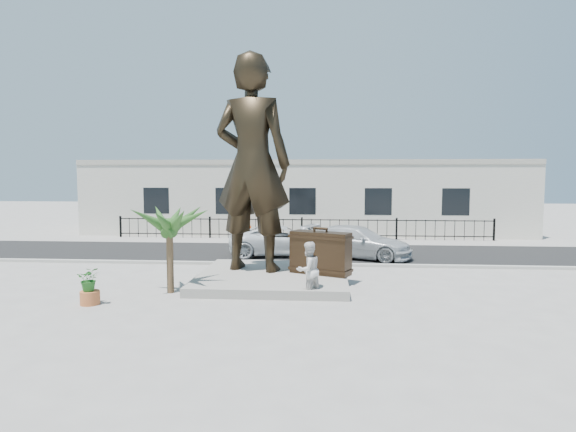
% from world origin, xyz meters
% --- Properties ---
extents(ground, '(100.00, 100.00, 0.00)m').
position_xyz_m(ground, '(0.00, 0.00, 0.00)').
color(ground, '#9E9991').
rests_on(ground, ground).
extents(street, '(40.00, 7.00, 0.01)m').
position_xyz_m(street, '(0.00, 8.00, 0.01)').
color(street, black).
rests_on(street, ground).
extents(curb, '(40.00, 0.25, 0.12)m').
position_xyz_m(curb, '(0.00, 4.50, 0.06)').
color(curb, '#A5A399').
rests_on(curb, ground).
extents(far_sidewalk, '(40.00, 2.50, 0.02)m').
position_xyz_m(far_sidewalk, '(0.00, 12.00, 0.01)').
color(far_sidewalk, '#9E9991').
rests_on(far_sidewalk, ground).
extents(plinth, '(5.20, 5.20, 0.30)m').
position_xyz_m(plinth, '(-0.50, 1.50, 0.15)').
color(plinth, gray).
rests_on(plinth, ground).
extents(fence, '(22.00, 0.10, 1.20)m').
position_xyz_m(fence, '(0.00, 12.80, 0.60)').
color(fence, black).
rests_on(fence, ground).
extents(building, '(28.00, 7.00, 4.40)m').
position_xyz_m(building, '(0.00, 17.00, 2.20)').
color(building, silver).
rests_on(building, ground).
extents(statue, '(3.18, 2.44, 7.77)m').
position_xyz_m(statue, '(-1.30, 2.03, 4.18)').
color(statue, black).
rests_on(statue, plinth).
extents(suitcase, '(2.21, 1.50, 1.49)m').
position_xyz_m(suitcase, '(1.18, 1.48, 1.05)').
color(suitcase, black).
rests_on(suitcase, plinth).
extents(tourist, '(1.07, 1.06, 1.75)m').
position_xyz_m(tourist, '(0.83, -0.71, 0.87)').
color(tourist, silver).
rests_on(tourist, ground).
extents(car_white, '(5.26, 2.94, 1.39)m').
position_xyz_m(car_white, '(-0.65, 7.04, 0.70)').
color(car_white, silver).
rests_on(car_white, street).
extents(car_silver, '(5.38, 3.68, 1.45)m').
position_xyz_m(car_silver, '(2.80, 6.63, 0.73)').
color(car_silver, '#B4B7B9').
rests_on(car_silver, street).
extents(worker, '(1.34, 0.91, 1.91)m').
position_xyz_m(worker, '(-3.48, 12.21, 0.98)').
color(worker, '#E04B0B').
rests_on(worker, far_sidewalk).
extents(palm_tree, '(1.80, 1.80, 3.20)m').
position_xyz_m(palm_tree, '(-3.62, -0.40, 0.00)').
color(palm_tree, '#264F1C').
rests_on(palm_tree, ground).
extents(planter, '(0.56, 0.56, 0.40)m').
position_xyz_m(planter, '(-5.52, -1.96, 0.20)').
color(planter, '#B96031').
rests_on(planter, ground).
extents(shrub, '(0.80, 0.75, 0.71)m').
position_xyz_m(shrub, '(-5.52, -1.96, 0.76)').
color(shrub, '#205F1E').
rests_on(shrub, planter).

